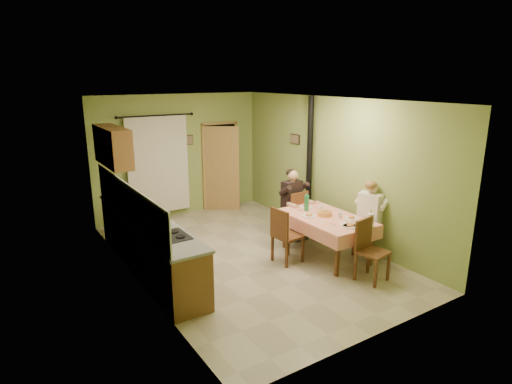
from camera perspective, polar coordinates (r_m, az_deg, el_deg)
floor at (r=7.92m, az=-1.14°, el=-8.48°), size 4.00×6.00×0.01m
room_shell at (r=7.38m, az=-1.22°, el=4.58°), size 4.04×6.04×2.82m
kitchen_run at (r=7.41m, az=-14.21°, el=-6.63°), size 0.64×3.64×1.56m
upper_cabinets at (r=8.22m, az=-18.59°, el=5.80°), size 0.35×1.40×0.70m
curtain at (r=9.83m, az=-12.89°, el=3.57°), size 1.70×0.07×2.22m
doorway at (r=10.46m, az=-4.68°, el=3.41°), size 0.96×0.51×2.15m
dining_table at (r=7.86m, az=9.26°, el=-5.86°), size 1.05×1.73×0.76m
tableware at (r=7.67m, az=10.06°, el=-3.00°), size 0.79×1.60×0.33m
chair_far at (r=8.67m, az=4.92°, el=-4.31°), size 0.47×0.47×1.00m
chair_near at (r=7.17m, az=15.11°, el=-9.13°), size 0.50×0.50×0.99m
chair_right at (r=8.12m, az=14.82°, el=-6.17°), size 0.54×0.54×1.00m
chair_left at (r=7.58m, az=4.13°, el=-7.22°), size 0.47×0.47×1.00m
man_far at (r=8.50m, az=4.94°, el=-0.55°), size 0.60×0.48×1.39m
man_right at (r=7.91m, az=15.05°, el=-2.23°), size 0.55×0.64×1.39m
stove_flue at (r=9.11m, az=7.04°, el=1.41°), size 0.24×0.24×2.80m
picture_back at (r=10.11m, az=-8.91°, el=6.88°), size 0.19×0.03×0.23m
picture_right at (r=9.46m, az=5.20°, el=7.05°), size 0.03×0.31×0.21m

